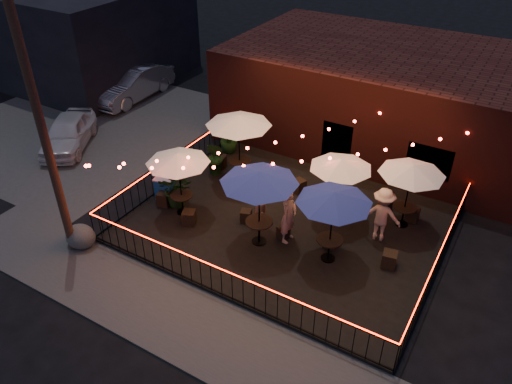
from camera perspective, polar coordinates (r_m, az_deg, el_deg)
ground at (r=15.89m, az=0.19°, el=-7.71°), size 110.00×110.00×0.00m
patio at (r=17.20m, az=3.59°, el=-3.70°), size 10.00×8.00×0.15m
sidewalk at (r=13.99m, az=-6.83°, el=-15.20°), size 18.00×2.50×0.05m
parking_lot at (r=25.27m, az=-19.15°, el=7.31°), size 11.00×12.00×0.02m
brick_building at (r=22.53m, az=15.75°, el=10.31°), size 14.00×8.00×4.00m
background_building at (r=31.81m, az=-20.86°, el=17.16°), size 12.00×9.00×5.00m
utility_pole at (r=15.22m, az=-22.99°, el=5.58°), size 0.26×0.26×8.00m
fence_front at (r=14.21m, az=-3.97°, el=-10.30°), size 10.00×0.04×1.04m
fence_left at (r=19.21m, az=-9.67°, el=2.40°), size 0.04×8.00×1.04m
fence_right at (r=15.77m, az=20.10°, el=-7.46°), size 0.04×8.00×1.04m
festoon_lights at (r=16.01m, az=0.19°, el=3.80°), size 10.02×8.72×1.32m
cafe_table_0 at (r=16.61m, az=-8.93°, el=3.75°), size 2.49×2.49×2.38m
cafe_table_1 at (r=18.24m, az=-2.00°, el=8.10°), size 3.03×3.03×2.70m
cafe_table_2 at (r=14.88m, az=0.39°, el=1.60°), size 3.23×3.23×2.68m
cafe_table_3 at (r=16.46m, az=9.69°, el=3.13°), size 2.18×2.18×2.31m
cafe_table_4 at (r=14.46m, az=8.93°, el=-0.73°), size 2.76×2.76×2.50m
cafe_table_5 at (r=16.58m, az=17.42°, el=2.38°), size 2.84×2.84×2.36m
bistro_chair_0 at (r=18.13m, az=-10.45°, el=-0.77°), size 0.51×0.51×0.51m
bistro_chair_1 at (r=17.08m, az=-7.66°, el=-2.92°), size 0.56×0.56×0.50m
bistro_chair_2 at (r=20.14m, az=-4.07°, el=3.53°), size 0.50×0.50×0.49m
bistro_chair_3 at (r=19.24m, az=-1.33°, el=2.03°), size 0.53×0.53×0.48m
bistro_chair_4 at (r=17.08m, az=-1.15°, el=-2.73°), size 0.46×0.46×0.42m
bistro_chair_5 at (r=16.41m, az=3.16°, el=-4.59°), size 0.42×0.42×0.40m
bistro_chair_6 at (r=18.62m, az=4.93°, el=0.72°), size 0.53×0.53×0.49m
bistro_chair_7 at (r=18.25m, az=8.63°, el=-0.36°), size 0.47×0.47×0.49m
bistro_chair_8 at (r=16.16m, az=8.51°, el=-5.55°), size 0.40×0.40×0.45m
bistro_chair_9 at (r=15.81m, az=14.99°, el=-7.45°), size 0.49×0.49×0.51m
bistro_chair_10 at (r=18.26m, az=14.59°, el=-1.25°), size 0.46×0.46×0.43m
bistro_chair_11 at (r=17.92m, az=17.47°, el=-2.47°), size 0.41×0.41×0.47m
patron_a at (r=15.85m, az=3.74°, el=-2.70°), size 0.47×0.71×1.94m
patron_b at (r=16.69m, az=0.01°, el=-0.76°), size 0.69×0.89×1.81m
patron_c at (r=16.39m, az=14.20°, el=-2.52°), size 1.30×0.85×1.90m
potted_shrub_a at (r=17.84m, az=-8.96°, el=0.43°), size 1.52×1.42×1.36m
potted_shrub_b at (r=19.43m, az=-4.62°, el=3.91°), size 0.96×0.87×1.44m
potted_shrub_c at (r=21.01m, az=-3.14°, el=6.22°), size 0.78×0.78×1.31m
cooler at (r=18.33m, az=-10.38°, el=0.40°), size 0.75×0.61×0.88m
boulder at (r=17.13m, az=-19.42°, el=-4.82°), size 1.18×1.09×0.75m
car_white at (r=23.13m, az=-20.68°, el=6.37°), size 3.43×4.27×1.37m
car_silver at (r=27.16m, az=-13.98°, el=11.92°), size 1.87×5.04×1.65m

